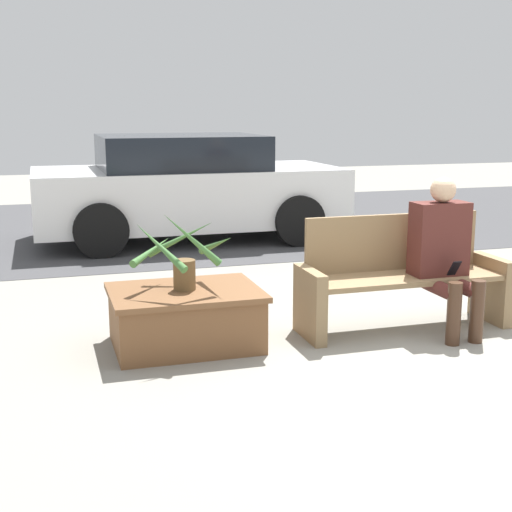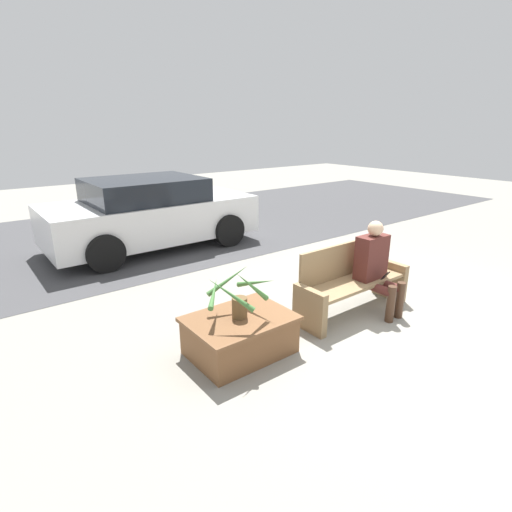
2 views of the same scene
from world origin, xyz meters
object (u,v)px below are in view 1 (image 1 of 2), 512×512
(parked_car, at_px, (187,187))
(bench, at_px, (401,277))
(person_seated, at_px, (444,249))
(planter_box, at_px, (185,315))
(potted_plant, at_px, (182,256))

(parked_car, bearing_deg, bench, -79.10)
(person_seated, height_order, planter_box, person_seated)
(bench, xyz_separation_m, parked_car, (-0.83, 4.29, 0.27))
(bench, distance_m, potted_plant, 1.74)
(parked_car, bearing_deg, planter_box, -101.74)
(bench, bearing_deg, planter_box, 178.70)
(bench, relative_size, planter_box, 1.55)
(planter_box, height_order, parked_car, parked_car)
(planter_box, xyz_separation_m, parked_car, (0.88, 4.25, 0.45))
(planter_box, xyz_separation_m, potted_plant, (-0.01, 0.02, 0.44))
(person_seated, xyz_separation_m, parked_car, (-1.09, 4.47, 0.04))
(person_seated, xyz_separation_m, potted_plant, (-1.98, 0.23, 0.02))
(bench, bearing_deg, parked_car, 100.90)
(planter_box, bearing_deg, parked_car, 78.26)
(bench, distance_m, person_seated, 0.39)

